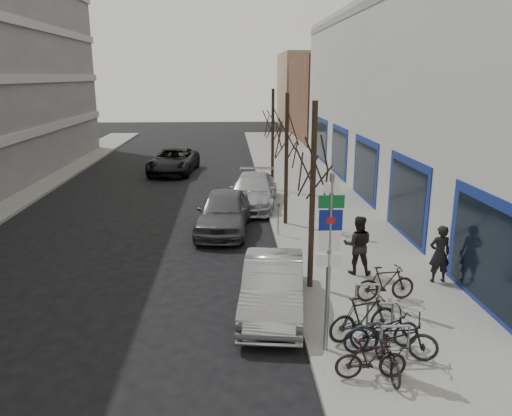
{
  "coord_description": "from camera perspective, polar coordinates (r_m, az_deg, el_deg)",
  "views": [
    {
      "loc": [
        0.29,
        -9.99,
        6.13
      ],
      "look_at": [
        1.13,
        5.57,
        2.0
      ],
      "focal_mm": 35.0,
      "sensor_mm": 36.0,
      "label": 1
    }
  ],
  "objects": [
    {
      "name": "bike_mid_inner",
      "position": [
        12.13,
        12.15,
        -12.07
      ],
      "size": [
        1.91,
        1.11,
        1.11
      ],
      "primitive_type": "imported",
      "rotation": [
        0.0,
        0.0,
        1.9
      ],
      "color": "black",
      "rests_on": "sidewalk_east"
    },
    {
      "name": "bike_far_curb",
      "position": [
        11.59,
        15.48,
        -13.5
      ],
      "size": [
        1.99,
        1.2,
        1.16
      ],
      "primitive_type": "imported",
      "rotation": [
        0.0,
        0.0,
        1.22
      ],
      "color": "black",
      "rests_on": "sidewalk_east"
    },
    {
      "name": "meter_back",
      "position": [
        24.62,
        1.34,
        2.61
      ],
      "size": [
        0.1,
        0.08,
        1.27
      ],
      "color": "gray",
      "rests_on": "sidewalk_east"
    },
    {
      "name": "parked_car_mid",
      "position": [
        20.19,
        -3.71,
        -0.39
      ],
      "size": [
        2.5,
        5.1,
        1.67
      ],
      "primitive_type": "imported",
      "rotation": [
        0.0,
        0.0,
        -0.11
      ],
      "color": "#505055",
      "rests_on": "ground"
    },
    {
      "name": "lane_car",
      "position": [
        32.97,
        -9.4,
        5.34
      ],
      "size": [
        3.24,
        6.01,
        1.6
      ],
      "primitive_type": "imported",
      "rotation": [
        0.0,
        0.0,
        -0.11
      ],
      "color": "black",
      "rests_on": "ground"
    },
    {
      "name": "parked_car_back",
      "position": [
        24.01,
        -0.34,
        1.95
      ],
      "size": [
        2.85,
        5.55,
        1.54
      ],
      "primitive_type": "imported",
      "rotation": [
        0.0,
        0.0,
        -0.13
      ],
      "color": "#AFAFB4",
      "rests_on": "ground"
    },
    {
      "name": "tree_mid",
      "position": [
        20.22,
        3.55,
        9.07
      ],
      "size": [
        1.8,
        1.8,
        5.5
      ],
      "color": "black",
      "rests_on": "ground"
    },
    {
      "name": "parked_car_front",
      "position": [
        13.38,
        1.97,
        -8.94
      ],
      "size": [
        2.11,
        4.62,
        1.47
      ],
      "primitive_type": "imported",
      "rotation": [
        0.0,
        0.0,
        -0.13
      ],
      "color": "#9B9BA0",
      "rests_on": "ground"
    },
    {
      "name": "sidewalk_east",
      "position": [
        21.3,
        8.46,
        -1.84
      ],
      "size": [
        5.0,
        70.0,
        0.15
      ],
      "primitive_type": "cube",
      "color": "slate",
      "rests_on": "ground"
    },
    {
      "name": "bike_mid_curb",
      "position": [
        11.77,
        14.18,
        -13.06
      ],
      "size": [
        1.9,
        0.87,
        1.12
      ],
      "primitive_type": "imported",
      "rotation": [
        0.0,
        0.0,
        1.75
      ],
      "color": "black",
      "rests_on": "sidewalk_east"
    },
    {
      "name": "bike_far_inner",
      "position": [
        14.21,
        14.58,
        -8.28
      ],
      "size": [
        1.74,
        0.7,
        1.03
      ],
      "primitive_type": "imported",
      "rotation": [
        0.0,
        0.0,
        1.69
      ],
      "color": "black",
      "rests_on": "sidewalk_east"
    },
    {
      "name": "tree_near",
      "position": [
        13.83,
        6.61,
        6.32
      ],
      "size": [
        1.8,
        1.8,
        5.5
      ],
      "color": "black",
      "rests_on": "ground"
    },
    {
      "name": "bike_rack",
      "position": [
        12.42,
        13.97,
        -11.76
      ],
      "size": [
        0.66,
        2.26,
        0.83
      ],
      "color": "gray",
      "rests_on": "sidewalk_east"
    },
    {
      "name": "ground",
      "position": [
        11.72,
        -4.22,
        -16.73
      ],
      "size": [
        120.0,
        120.0,
        0.0
      ],
      "primitive_type": "plane",
      "color": "black",
      "rests_on": "ground"
    },
    {
      "name": "meter_mid",
      "position": [
        19.3,
        2.57,
        -0.84
      ],
      "size": [
        0.1,
        0.08,
        1.27
      ],
      "color": "gray",
      "rests_on": "sidewalk_east"
    },
    {
      "name": "meter_front",
      "position": [
        14.12,
        4.75,
        -6.88
      ],
      "size": [
        0.1,
        0.08,
        1.27
      ],
      "color": "gray",
      "rests_on": "sidewalk_east"
    },
    {
      "name": "tree_far",
      "position": [
        26.66,
        1.94,
        10.48
      ],
      "size": [
        1.8,
        1.8,
        5.5
      ],
      "color": "black",
      "rests_on": "ground"
    },
    {
      "name": "tan_building_far",
      "position": [
        66.33,
        8.66,
        13.27
      ],
      "size": [
        13.0,
        12.0,
        9.0
      ],
      "primitive_type": "cube",
      "color": "#937A5B",
      "rests_on": "ground"
    },
    {
      "name": "highway_sign_pole",
      "position": [
        10.84,
        8.37,
        -5.13
      ],
      "size": [
        0.55,
        0.1,
        4.2
      ],
      "color": "gray",
      "rests_on": "ground"
    },
    {
      "name": "pedestrian_near",
      "position": [
        15.8,
        20.25,
        -4.94
      ],
      "size": [
        0.66,
        0.44,
        1.76
      ],
      "primitive_type": "imported",
      "rotation": [
        0.0,
        0.0,
        3.17
      ],
      "color": "black",
      "rests_on": "sidewalk_east"
    },
    {
      "name": "bike_near_right",
      "position": [
        10.78,
        13.01,
        -16.42
      ],
      "size": [
        1.49,
        0.44,
        0.9
      ],
      "primitive_type": "imported",
      "rotation": [
        0.0,
        0.0,
        1.57
      ],
      "color": "black",
      "rests_on": "sidewalk_east"
    },
    {
      "name": "brick_building_far",
      "position": [
        51.62,
        11.46,
        12.19
      ],
      "size": [
        12.0,
        14.0,
        8.0
      ],
      "primitive_type": "cube",
      "color": "brown",
      "rests_on": "ground"
    },
    {
      "name": "pedestrian_far",
      "position": [
        15.76,
        11.55,
        -4.12
      ],
      "size": [
        0.77,
        0.6,
        1.88
      ],
      "primitive_type": "imported",
      "rotation": [
        0.0,
        0.0,
        2.94
      ],
      "color": "black",
      "rests_on": "sidewalk_east"
    },
    {
      "name": "bike_near_left",
      "position": [
        11.02,
        14.87,
        -15.62
      ],
      "size": [
        0.51,
        1.59,
        0.96
      ],
      "primitive_type": "imported",
      "rotation": [
        0.0,
        0.0,
        0.02
      ],
      "color": "black",
      "rests_on": "sidewalk_east"
    }
  ]
}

